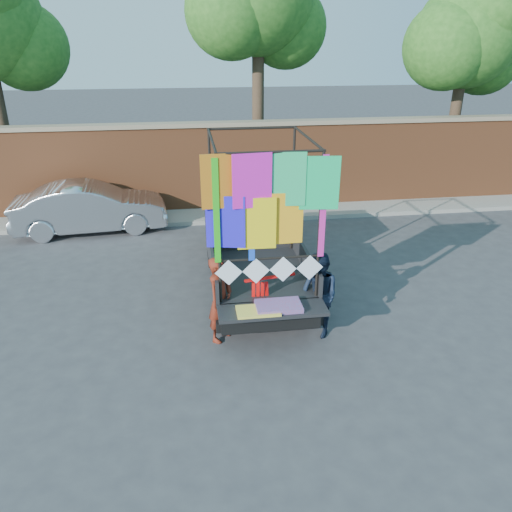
{
  "coord_description": "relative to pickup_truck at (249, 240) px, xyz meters",
  "views": [
    {
      "loc": [
        -1.28,
        -7.45,
        4.89
      ],
      "look_at": [
        -0.2,
        0.19,
        1.44
      ],
      "focal_mm": 35.0,
      "sensor_mm": 36.0,
      "label": 1
    }
  ],
  "objects": [
    {
      "name": "pickup_truck",
      "position": [
        0.0,
        0.0,
        0.0
      ],
      "size": [
        2.09,
        5.25,
        3.31
      ],
      "color": "black",
      "rests_on": "ground"
    },
    {
      "name": "ground",
      "position": [
        0.03,
        -2.38,
        -0.83
      ],
      "size": [
        90.0,
        90.0,
        0.0
      ],
      "primitive_type": "plane",
      "color": "#38383A",
      "rests_on": "ground"
    },
    {
      "name": "brick_wall",
      "position": [
        0.03,
        4.62,
        0.49
      ],
      "size": [
        30.0,
        0.45,
        2.61
      ],
      "color": "brown",
      "rests_on": "ground"
    },
    {
      "name": "tree_right",
      "position": [
        7.55,
        5.74,
        3.92
      ],
      "size": [
        4.2,
        3.3,
        6.62
      ],
      "color": "#38281C",
      "rests_on": "ground"
    },
    {
      "name": "sedan",
      "position": [
        -3.85,
        3.33,
        -0.18
      ],
      "size": [
        4.07,
        1.74,
        1.3
      ],
      "primitive_type": "imported",
      "rotation": [
        0.0,
        0.0,
        1.66
      ],
      "color": "silver",
      "rests_on": "ground"
    },
    {
      "name": "man",
      "position": [
        0.88,
        -2.49,
        -0.06
      ],
      "size": [
        0.84,
        0.92,
        1.54
      ],
      "primitive_type": "imported",
      "rotation": [
        0.0,
        0.0,
        -1.15
      ],
      "color": "black",
      "rests_on": "ground"
    },
    {
      "name": "curb",
      "position": [
        0.03,
        3.92,
        -0.77
      ],
      "size": [
        30.0,
        1.2,
        0.12
      ],
      "primitive_type": "cube",
      "color": "gray",
      "rests_on": "ground"
    },
    {
      "name": "streamer_bundle",
      "position": [
        -0.06,
        -2.46,
        0.14
      ],
      "size": [
        0.89,
        0.21,
        0.62
      ],
      "color": "red",
      "rests_on": "ground"
    },
    {
      "name": "tree_mid",
      "position": [
        1.05,
        5.74,
        4.86
      ],
      "size": [
        4.2,
        3.3,
        7.73
      ],
      "color": "#38281C",
      "rests_on": "ground"
    },
    {
      "name": "woman",
      "position": [
        -0.81,
        -2.4,
        -0.06
      ],
      "size": [
        0.62,
        0.67,
        1.54
      ],
      "primitive_type": "imported",
      "rotation": [
        0.0,
        0.0,
        0.97
      ],
      "color": "maroon",
      "rests_on": "ground"
    }
  ]
}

